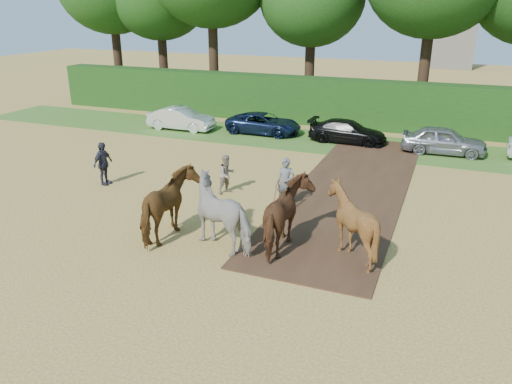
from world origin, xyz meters
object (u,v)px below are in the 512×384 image
at_px(spectator_far, 103,164).
at_px(plough_team, 258,213).
at_px(spectator_near, 227,174).
at_px(parked_cars, 425,139).

relative_size(spectator_far, plough_team, 0.25).
xyz_separation_m(spectator_near, spectator_far, (-5.47, -1.03, 0.13)).
bearing_deg(plough_team, parked_cars, 73.10).
distance_m(spectator_near, plough_team, 5.07).
bearing_deg(spectator_near, parked_cars, -5.82).
bearing_deg(plough_team, spectator_near, 126.56).
height_order(spectator_near, spectator_far, spectator_far).
xyz_separation_m(spectator_far, plough_team, (8.48, -3.03, 0.20)).
bearing_deg(parked_cars, spectator_far, -139.77).
bearing_deg(parked_cars, spectator_near, -126.60).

